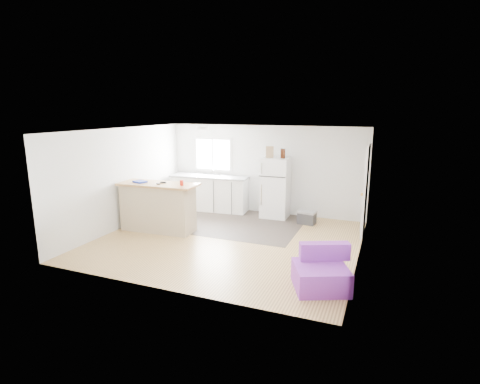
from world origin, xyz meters
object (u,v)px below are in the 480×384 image
blue_tray (140,182)px  refrigerator (275,188)px  peninsula (158,207)px  cleaner_jug (163,226)px  cardboard_box (270,152)px  mop (163,223)px  red_cup (182,183)px  bottle_left (284,154)px  cooler (307,217)px  purple_seat (321,273)px  bottle_right (282,153)px  kitchen_cabinets (210,192)px

blue_tray → refrigerator: bearing=39.7°
peninsula → refrigerator: 3.10m
cleaner_jug → blue_tray: blue_tray is taller
blue_tray → cardboard_box: cardboard_box is taller
cardboard_box → peninsula: bearing=-134.7°
mop → red_cup: bearing=8.3°
cleaner_jug → mop: bearing=-23.8°
bottle_left → cardboard_box: bearing=-179.4°
cooler → bottle_left: 1.72m
cooler → purple_seat: 3.44m
refrigerator → peninsula: bearing=-137.7°
purple_seat → red_cup: red_cup is taller
cardboard_box → blue_tray: bearing=-139.1°
bottle_left → mop: bearing=-135.3°
cooler → bottle_right: bearing=165.6°
kitchen_cabinets → blue_tray: (-0.72, -2.21, 0.66)m
cooler → cleaner_jug: bearing=-140.5°
refrigerator → bottle_left: (0.22, -0.04, 0.92)m
kitchen_cabinets → peninsula: bearing=-102.4°
cleaner_jug → cardboard_box: bearing=71.4°
blue_tray → bottle_right: (2.81, 2.20, 0.55)m
mop → red_cup: 1.08m
refrigerator → bottle_right: size_ratio=6.35×
bottle_left → cooler: bearing=-21.4°
cleaner_jug → cardboard_box: 3.29m
peninsula → bottle_left: (2.44, 2.09, 1.13)m
bottle_right → purple_seat: bearing=-64.8°
cleaner_jug → bottle_right: 3.50m
red_cup → bottle_right: size_ratio=0.48×
refrigerator → cleaner_jug: refrigerator is taller
purple_seat → red_cup: 3.85m
purple_seat → red_cup: (-3.42, 1.48, 0.96)m
peninsula → cleaner_jug: 0.47m
cardboard_box → refrigerator: bearing=16.6°
mop → blue_tray: 1.12m
purple_seat → bottle_left: bottle_left is taller
cooler → blue_tray: (-3.58, -1.88, 0.99)m
red_cup → bottle_left: bearing=49.9°
kitchen_cabinets → mop: (-0.09, -2.26, -0.27)m
blue_tray → mop: bearing=-4.7°
blue_tray → bottle_right: 3.61m
kitchen_cabinets → refrigerator: 1.96m
kitchen_cabinets → bottle_right: bearing=-5.0°
cleaner_jug → bottle_right: bearing=67.6°
red_cup → cooler: bearing=36.3°
blue_tray → cleaner_jug: bearing=1.8°
blue_tray → bottle_right: bottle_right is taller
cleaner_jug → blue_tray: 1.17m
refrigerator → mop: refrigerator is taller
peninsula → red_cup: 0.91m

